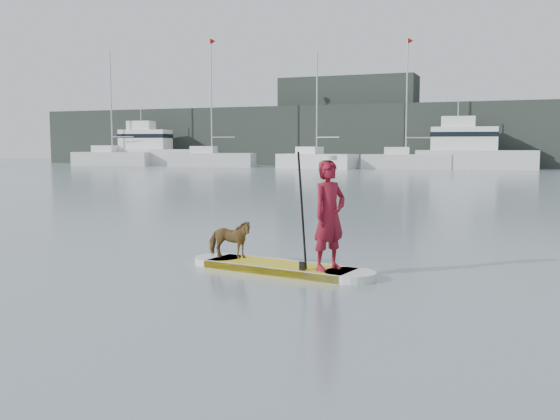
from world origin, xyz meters
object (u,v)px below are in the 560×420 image
(paddler, at_px, (329,215))
(sailboat_b, at_px, (211,158))
(motor_yacht_b, at_px, (150,149))
(dog, at_px, (230,239))
(sailboat_c, at_px, (316,160))
(sailboat_d, at_px, (405,160))
(paddleboard, at_px, (280,267))
(motor_yacht_a, at_px, (470,150))
(sailboat_a, at_px, (112,157))

(paddler, height_order, sailboat_b, sailboat_b)
(sailboat_b, xyz_separation_m, motor_yacht_b, (-8.54, 2.67, 0.86))
(paddler, xyz_separation_m, dog, (-1.86, 0.32, -0.52))
(sailboat_c, relative_size, sailboat_d, 0.92)
(sailboat_c, distance_m, sailboat_d, 7.78)
(paddler, relative_size, sailboat_d, 0.15)
(paddleboard, bearing_deg, dog, -180.00)
(paddler, xyz_separation_m, motor_yacht_a, (-1.55, 46.86, 0.71))
(dog, xyz_separation_m, sailboat_c, (-12.62, 43.64, 0.32))
(paddleboard, height_order, sailboat_a, sailboat_a)
(paddleboard, distance_m, sailboat_d, 45.77)
(sailboat_b, distance_m, motor_yacht_a, 23.62)
(paddleboard, relative_size, sailboat_a, 0.28)
(sailboat_a, xyz_separation_m, motor_yacht_b, (3.08, 2.33, 0.89))
(sailboat_a, bearing_deg, motor_yacht_b, 26.31)
(paddleboard, distance_m, paddler, 1.27)
(paddler, bearing_deg, dog, 109.21)
(sailboat_c, xyz_separation_m, sailboat_d, (7.62, 1.55, 0.04))
(sailboat_b, height_order, sailboat_c, sailboat_b)
(paddleboard, height_order, paddler, paddler)
(paddler, relative_size, sailboat_c, 0.16)
(paddler, distance_m, sailboat_c, 46.29)
(sailboat_b, bearing_deg, sailboat_d, -5.94)
(dog, height_order, sailboat_c, sailboat_c)
(paddler, distance_m, dog, 1.96)
(sailboat_c, bearing_deg, sailboat_b, -169.96)
(sailboat_c, relative_size, motor_yacht_a, 1.00)
(dog, distance_m, sailboat_d, 45.47)
(sailboat_a, relative_size, motor_yacht_b, 1.22)
(sailboat_a, distance_m, motor_yacht_b, 3.97)
(paddleboard, xyz_separation_m, motor_yacht_a, (-0.67, 46.70, 1.62))
(sailboat_d, bearing_deg, paddler, -91.49)
(sailboat_c, xyz_separation_m, motor_yacht_a, (12.94, 2.89, 0.92))
(sailboat_a, relative_size, motor_yacht_a, 1.13)
(sailboat_a, relative_size, sailboat_c, 1.12)
(paddler, height_order, sailboat_a, sailboat_a)
(dog, distance_m, sailboat_c, 45.43)
(paddleboard, xyz_separation_m, sailboat_c, (-13.61, 43.82, 0.70))
(paddler, xyz_separation_m, sailboat_a, (-36.60, 44.35, -0.16))
(dog, bearing_deg, sailboat_a, 28.09)
(dog, relative_size, sailboat_a, 0.07)
(motor_yacht_b, bearing_deg, sailboat_c, -15.63)
(dog, bearing_deg, paddleboard, -110.03)
(sailboat_d, bearing_deg, sailboat_c, -178.55)
(motor_yacht_a, bearing_deg, paddler, -95.23)
(paddleboard, relative_size, paddler, 1.93)
(paddleboard, xyz_separation_m, motor_yacht_b, (-32.64, 46.53, 1.63))
(paddleboard, relative_size, dog, 4.23)
(paddleboard, xyz_separation_m, sailboat_d, (-5.99, 45.37, 0.74))
(sailboat_b, bearing_deg, sailboat_c, -10.94)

